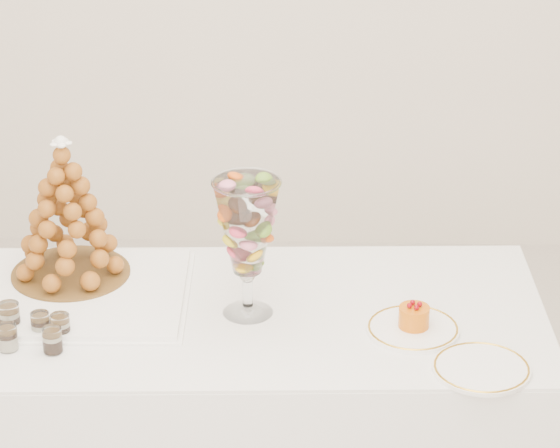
{
  "coord_description": "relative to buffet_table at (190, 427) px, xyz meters",
  "views": [
    {
      "loc": [
        0.2,
        -2.8,
        2.4
      ],
      "look_at": [
        0.11,
        0.22,
        0.94
      ],
      "focal_mm": 85.0,
      "sensor_mm": 36.0,
      "label": 1
    }
  ],
  "objects": [
    {
      "name": "verrine_c",
      "position": [
        -0.3,
        -0.14,
        0.39
      ],
      "size": [
        0.06,
        0.06,
        0.07
      ],
      "primitive_type": "cylinder",
      "rotation": [
        0.0,
        0.0,
        0.33
      ],
      "color": "white",
      "rests_on": "buffet_table"
    },
    {
      "name": "macaron_vase",
      "position": [
        0.16,
        0.0,
        0.59
      ],
      "size": [
        0.17,
        0.17,
        0.37
      ],
      "color": "white",
      "rests_on": "buffet_table"
    },
    {
      "name": "verrine_b",
      "position": [
        -0.35,
        -0.13,
        0.39
      ],
      "size": [
        0.06,
        0.06,
        0.06
      ],
      "primitive_type": "cylinder",
      "rotation": [
        0.0,
        0.0,
        0.25
      ],
      "color": "white",
      "rests_on": "buffet_table"
    },
    {
      "name": "spare_plate",
      "position": [
        0.73,
        -0.26,
        0.36
      ],
      "size": [
        0.24,
        0.24,
        0.01
      ],
      "primitive_type": "cylinder",
      "color": "white",
      "rests_on": "buffet_table"
    },
    {
      "name": "cake_plate",
      "position": [
        0.58,
        -0.08,
        0.36
      ],
      "size": [
        0.23,
        0.23,
        0.01
      ],
      "primitive_type": "cylinder",
      "color": "white",
      "rests_on": "buffet_table"
    },
    {
      "name": "verrine_d",
      "position": [
        -0.42,
        -0.2,
        0.39
      ],
      "size": [
        0.05,
        0.05,
        0.07
      ],
      "primitive_type": "cylinder",
      "rotation": [
        0.0,
        0.0,
        0.1
      ],
      "color": "white",
      "rests_on": "buffet_table"
    },
    {
      "name": "mousse_cake",
      "position": [
        0.58,
        -0.07,
        0.39
      ],
      "size": [
        0.08,
        0.08,
        0.07
      ],
      "color": "#D36109",
      "rests_on": "cake_plate"
    },
    {
      "name": "buffet_table",
      "position": [
        0.0,
        0.0,
        0.0
      ],
      "size": [
        1.9,
        0.82,
        0.71
      ],
      "rotation": [
        0.0,
        0.0,
        0.04
      ],
      "color": "white",
      "rests_on": "ground"
    },
    {
      "name": "croquembouche",
      "position": [
        -0.32,
        0.16,
        0.57
      ],
      "size": [
        0.32,
        0.32,
        0.4
      ],
      "rotation": [
        0.0,
        0.0,
        -0.12
      ],
      "color": "brown",
      "rests_on": "lace_tray"
    },
    {
      "name": "lace_tray",
      "position": [
        -0.33,
        0.07,
        0.37
      ],
      "size": [
        0.65,
        0.49,
        0.02
      ],
      "primitive_type": "cube",
      "rotation": [
        0.0,
        0.0,
        0.02
      ],
      "color": "white",
      "rests_on": "buffet_table"
    },
    {
      "name": "verrine_e",
      "position": [
        -0.31,
        -0.21,
        0.39
      ],
      "size": [
        0.06,
        0.06,
        0.07
      ],
      "primitive_type": "cylinder",
      "rotation": [
        0.0,
        0.0,
        0.16
      ],
      "color": "white",
      "rests_on": "buffet_table"
    },
    {
      "name": "verrine_a",
      "position": [
        -0.43,
        -0.1,
        0.39
      ],
      "size": [
        0.07,
        0.07,
        0.07
      ],
      "primitive_type": "cylinder",
      "rotation": [
        0.0,
        0.0,
        -0.28
      ],
      "color": "white",
      "rests_on": "buffet_table"
    }
  ]
}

